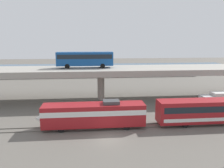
{
  "coord_description": "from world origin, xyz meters",
  "views": [
    {
      "loc": [
        -2.11,
        -27.51,
        12.96
      ],
      "look_at": [
        2.05,
        15.97,
        4.25
      ],
      "focal_mm": 35.58,
      "sensor_mm": 36.0,
      "label": 1
    }
  ],
  "objects_px": {
    "train_locomotive": "(89,114)",
    "parked_car_1": "(76,70)",
    "parked_car_3": "(16,69)",
    "parked_car_2": "(145,69)",
    "service_truck_west": "(219,99)",
    "parked_car_0": "(44,69)",
    "transit_bus_on_overpass": "(85,58)"
  },
  "relations": [
    {
      "from": "transit_bus_on_overpass",
      "to": "parked_car_1",
      "type": "bearing_deg",
      "value": -82.58
    },
    {
      "from": "parked_car_2",
      "to": "parked_car_3",
      "type": "relative_size",
      "value": 1.08
    },
    {
      "from": "parked_car_0",
      "to": "parked_car_2",
      "type": "bearing_deg",
      "value": 174.74
    },
    {
      "from": "parked_car_1",
      "to": "parked_car_0",
      "type": "bearing_deg",
      "value": 162.95
    },
    {
      "from": "service_truck_west",
      "to": "transit_bus_on_overpass",
      "type": "bearing_deg",
      "value": -18.64
    },
    {
      "from": "parked_car_1",
      "to": "parked_car_2",
      "type": "bearing_deg",
      "value": 0.37
    },
    {
      "from": "parked_car_1",
      "to": "parked_car_3",
      "type": "height_order",
      "value": "same"
    },
    {
      "from": "train_locomotive",
      "to": "parked_car_1",
      "type": "xyz_separation_m",
      "value": [
        -5.18,
        50.04,
        0.06
      ]
    },
    {
      "from": "parked_car_2",
      "to": "transit_bus_on_overpass",
      "type": "bearing_deg",
      "value": 57.11
    },
    {
      "from": "train_locomotive",
      "to": "transit_bus_on_overpass",
      "type": "xyz_separation_m",
      "value": [
        -0.83,
        16.66,
        6.88
      ]
    },
    {
      "from": "parked_car_2",
      "to": "parked_car_3",
      "type": "distance_m",
      "value": 48.31
    },
    {
      "from": "parked_car_0",
      "to": "parked_car_2",
      "type": "relative_size",
      "value": 0.93
    },
    {
      "from": "parked_car_0",
      "to": "parked_car_1",
      "type": "relative_size",
      "value": 0.94
    },
    {
      "from": "parked_car_3",
      "to": "transit_bus_on_overpass",
      "type": "bearing_deg",
      "value": 125.53
    },
    {
      "from": "parked_car_2",
      "to": "parked_car_3",
      "type": "bearing_deg",
      "value": -4.21
    },
    {
      "from": "parked_car_2",
      "to": "parked_car_3",
      "type": "height_order",
      "value": "same"
    },
    {
      "from": "train_locomotive",
      "to": "parked_car_2",
      "type": "distance_m",
      "value": 54.37
    },
    {
      "from": "parked_car_3",
      "to": "parked_car_0",
      "type": "bearing_deg",
      "value": 179.74
    },
    {
      "from": "train_locomotive",
      "to": "parked_car_0",
      "type": "bearing_deg",
      "value": -72.31
    },
    {
      "from": "transit_bus_on_overpass",
      "to": "parked_car_1",
      "type": "xyz_separation_m",
      "value": [
        -4.35,
        33.38,
        -6.82
      ]
    },
    {
      "from": "train_locomotive",
      "to": "parked_car_3",
      "type": "distance_m",
      "value": 60.29
    },
    {
      "from": "train_locomotive",
      "to": "service_truck_west",
      "type": "bearing_deg",
      "value": -162.41
    },
    {
      "from": "train_locomotive",
      "to": "parked_car_2",
      "type": "xyz_separation_m",
      "value": [
        20.87,
        50.2,
        0.06
      ]
    },
    {
      "from": "service_truck_west",
      "to": "parked_car_3",
      "type": "xyz_separation_m",
      "value": [
        -52.35,
        45.81,
        0.62
      ]
    },
    {
      "from": "service_truck_west",
      "to": "parked_car_1",
      "type": "xyz_separation_m",
      "value": [
        -30.21,
        42.1,
        0.62
      ]
    },
    {
      "from": "train_locomotive",
      "to": "parked_car_0",
      "type": "relative_size",
      "value": 3.89
    },
    {
      "from": "service_truck_west",
      "to": "parked_car_1",
      "type": "height_order",
      "value": "service_truck_west"
    },
    {
      "from": "parked_car_0",
      "to": "parked_car_3",
      "type": "xyz_separation_m",
      "value": [
        -10.19,
        0.05,
        -0.0
      ]
    },
    {
      "from": "train_locomotive",
      "to": "transit_bus_on_overpass",
      "type": "height_order",
      "value": "transit_bus_on_overpass"
    },
    {
      "from": "train_locomotive",
      "to": "parked_car_1",
      "type": "bearing_deg",
      "value": -84.09
    },
    {
      "from": "parked_car_1",
      "to": "parked_car_2",
      "type": "xyz_separation_m",
      "value": [
        26.04,
        0.17,
        0.0
      ]
    },
    {
      "from": "transit_bus_on_overpass",
      "to": "parked_car_0",
      "type": "bearing_deg",
      "value": -66.25
    }
  ]
}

